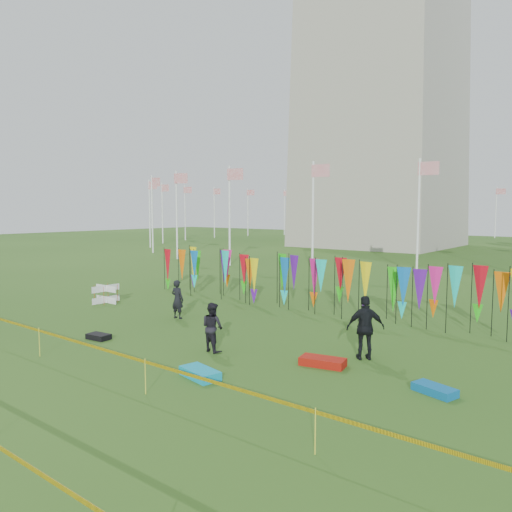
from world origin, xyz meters
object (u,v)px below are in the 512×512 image
Objects in this scene: kite_bag_turquoise at (200,373)px; kite_bag_teal at (435,390)px; box_kite at (106,294)px; person_right at (365,328)px; kite_bag_black at (99,337)px; person_mid at (212,327)px; kite_bag_red at (323,362)px; person_left at (177,299)px.

kite_bag_turquoise is 1.15× the size of kite_bag_teal.
box_kite is 16.78m from kite_bag_teal.
kite_bag_black is (-8.41, -3.67, -0.88)m from person_right.
person_right is (14.01, -0.54, 0.54)m from box_kite.
kite_bag_black is (5.60, -4.21, -0.35)m from box_kite.
person_mid is at bearing -173.98° from kite_bag_teal.
person_mid is at bearing -15.98° from box_kite.
person_right is at bearing 57.37° from kite_bag_turquoise.
kite_bag_turquoise reaches higher than kite_bag_red.
person_left reaches higher than kite_bag_turquoise.
person_right reaches higher than kite_bag_black.
box_kite is at bearing 143.07° from kite_bag_black.
person_mid is at bearing -165.58° from kite_bag_red.
person_left is 4.10m from kite_bag_black.
box_kite reaches higher than kite_bag_teal.
box_kite is 12.25m from kite_bag_turquoise.
kite_bag_turquoise reaches higher than kite_bag_black.
person_right is (4.23, 2.26, 0.18)m from person_mid.
box_kite is at bearing 171.95° from kite_bag_red.
box_kite is at bearing -8.08° from person_left.
kite_bag_black is at bearing 88.29° from person_left.
kite_bag_teal is at bearing -7.10° from box_kite.
box_kite is 5.31m from person_left.
person_right reaches higher than box_kite.
kite_bag_turquoise is (11.25, -4.85, -0.32)m from box_kite.
kite_bag_turquoise reaches higher than kite_bag_teal.
kite_bag_turquoise is 0.93× the size of kite_bag_red.
person_mid is at bearing 18.68° from kite_bag_black.
person_mid reaches higher than box_kite.
kite_bag_teal is (11.05, 2.14, 0.01)m from kite_bag_black.
kite_bag_teal is at bearing 27.21° from kite_bag_turquoise.
person_mid is at bearing 143.64° from person_left.
kite_bag_teal is at bearing -3.25° from kite_bag_red.
kite_bag_teal is (6.88, 0.73, -0.69)m from person_mid.
kite_bag_black is at bearing -163.25° from kite_bag_red.
person_right is 9.22m from kite_bag_black.
box_kite is at bearing 172.90° from kite_bag_teal.
box_kite is 0.45× the size of person_right.
box_kite is 0.73× the size of kite_bag_turquoise.
kite_bag_red is at bearing -8.05° from box_kite.
person_mid is 0.81× the size of person_right.
person_left is 1.34× the size of kite_bag_turquoise.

